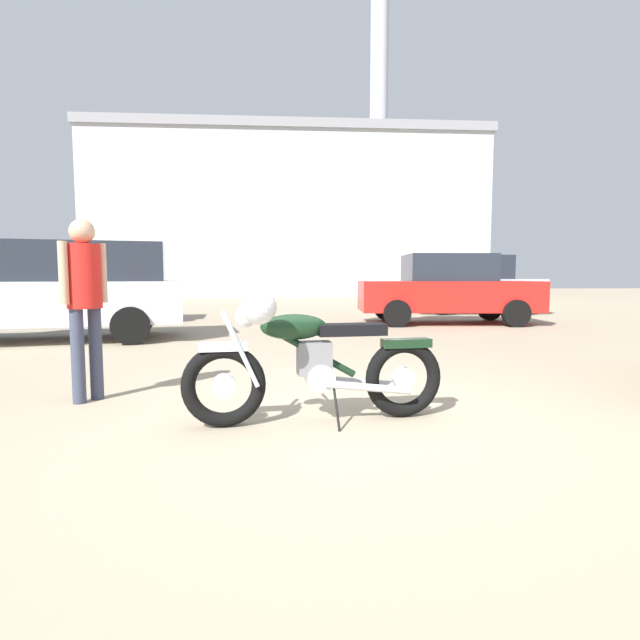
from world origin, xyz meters
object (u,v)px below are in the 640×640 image
silver_sedan_mid (50,288)px  dark_sedan_left (68,285)px  red_hatchback_near (447,289)px  vintage_motorcycle (311,361)px  bystander (84,291)px  blue_hatchback_right (472,284)px  white_estate_far (70,286)px

silver_sedan_mid → dark_sedan_left: 3.82m
red_hatchback_near → silver_sedan_mid: (-8.08, -2.62, 0.10)m
vintage_motorcycle → silver_sedan_mid: silver_sedan_mid is taller
bystander → vintage_motorcycle: bearing=-167.2°
vintage_motorcycle → bystander: bystander is taller
red_hatchback_near → blue_hatchback_right: size_ratio=1.08×
vintage_motorcycle → white_estate_far: bearing=-67.7°
vintage_motorcycle → dark_sedan_left: (-5.47, 8.92, 0.45)m
blue_hatchback_right → white_estate_far: bearing=176.6°
bystander → red_hatchback_near: (5.80, 7.07, -0.18)m
silver_sedan_mid → blue_hatchback_right: bearing=-160.9°
bystander → red_hatchback_near: size_ratio=0.38×
vintage_motorcycle → red_hatchback_near: bearing=-122.1°
bystander → dark_sedan_left: dark_sedan_left is taller
vintage_motorcycle → red_hatchback_near: 8.79m
blue_hatchback_right → white_estate_far: (-12.66, 1.45, -0.08)m
vintage_motorcycle → white_estate_far: 14.43m
vintage_motorcycle → dark_sedan_left: size_ratio=0.43×
blue_hatchback_right → dark_sedan_left: 11.41m
red_hatchback_near → dark_sedan_left: bearing=177.9°
red_hatchback_near → white_estate_far: bearing=160.4°
bystander → white_estate_far: bearing=-31.6°
red_hatchback_near → blue_hatchback_right: (1.92, 3.27, 0.08)m
white_estate_far → dark_sedan_left: dark_sedan_left is taller
blue_hatchback_right → dark_sedan_left: (-11.18, -2.26, 0.02)m
red_hatchback_near → silver_sedan_mid: 8.50m
red_hatchback_near → white_estate_far: same height
blue_hatchback_right → dark_sedan_left: size_ratio=0.82×
white_estate_far → dark_sedan_left: (1.48, -3.72, 0.10)m
bystander → silver_sedan_mid: silver_sedan_mid is taller
red_hatchback_near → dark_sedan_left: (-9.27, 1.01, 0.10)m
white_estate_far → blue_hatchback_right: bearing=-0.1°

